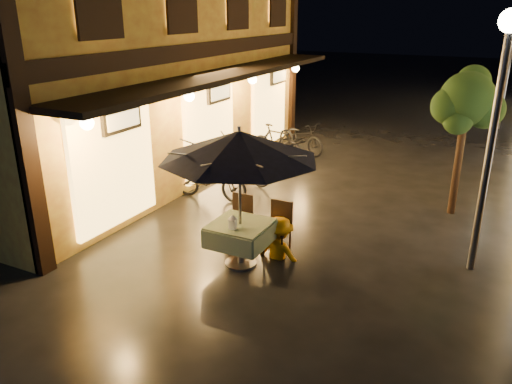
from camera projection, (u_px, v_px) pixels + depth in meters
The scene contains 17 objects.
ground at pixel (263, 281), 8.19m from camera, with size 90.00×90.00×0.00m, color black.
west_building at pixel (130, 30), 12.67m from camera, with size 5.90×11.40×7.40m.
street_tree at pixel (467, 103), 10.13m from camera, with size 1.43×1.20×3.15m.
streetlamp_near at pixel (498, 99), 7.60m from camera, with size 0.36×0.36×4.23m.
streetlamp_far at pixel (512, 48), 17.67m from camera, with size 0.36×0.36×4.23m.
cafe_table at pixel (240, 234), 8.55m from camera, with size 0.99×0.99×0.78m.
patio_umbrella at pixel (239, 145), 8.02m from camera, with size 2.65×2.65×2.46m.
cafe_chair_left at pixel (240, 217), 9.36m from camera, with size 0.42×0.42×0.97m.
cafe_chair_right at pixel (279, 225), 9.02m from camera, with size 0.42×0.42×0.97m.
table_lantern at pixel (233, 221), 8.23m from camera, with size 0.16×0.16×0.25m.
person_orange at pixel (236, 214), 9.14m from camera, with size 0.66×0.52×1.37m, color orange.
person_yellow at pixel (280, 219), 8.80m from camera, with size 0.94×0.54×1.46m, color #FF9B03.
bicycle_0 at pixel (210, 179), 11.60m from camera, with size 0.65×1.86×0.98m, color black.
bicycle_1 at pixel (242, 162), 12.66m from camera, with size 0.51×1.81×1.09m, color black.
bicycle_2 at pixel (268, 149), 14.29m from camera, with size 0.56×1.61×0.85m, color black.
bicycle_3 at pixel (276, 143), 14.55m from camera, with size 0.50×1.77×1.06m, color black.
bicycle_4 at pixel (301, 137), 15.37m from camera, with size 0.65×1.86×0.98m, color black.
Camera 1 is at (3.11, -6.47, 4.21)m, focal length 35.00 mm.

